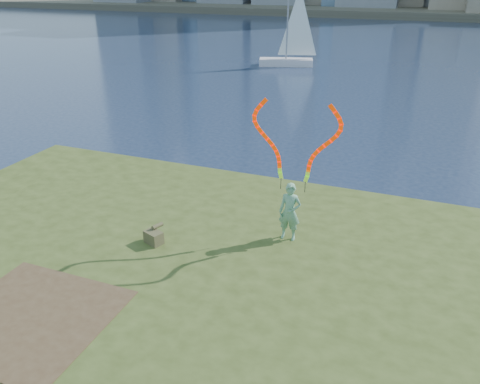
% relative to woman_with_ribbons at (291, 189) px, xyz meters
% --- Properties ---
extents(ground, '(320.00, 320.00, 0.00)m').
position_rel_woman_with_ribbons_xyz_m(ground, '(-1.85, -1.74, -2.22)').
color(ground, '#1B2843').
rests_on(ground, ground).
extents(grassy_knoll, '(20.00, 18.00, 0.80)m').
position_rel_woman_with_ribbons_xyz_m(grassy_knoll, '(-1.85, -4.03, -1.88)').
color(grassy_knoll, '#374619').
rests_on(grassy_knoll, ground).
extents(dirt_patch, '(3.20, 3.00, 0.02)m').
position_rel_woman_with_ribbons_xyz_m(dirt_patch, '(-4.05, -4.94, -1.41)').
color(dirt_patch, '#47331E').
rests_on(dirt_patch, grassy_knoll).
extents(far_shore, '(320.00, 40.00, 1.20)m').
position_rel_woman_with_ribbons_xyz_m(far_shore, '(-1.85, 93.26, -1.62)').
color(far_shore, '#4E4939').
rests_on(far_shore, ground).
extents(woman_with_ribbons, '(2.02, 0.39, 3.95)m').
position_rel_woman_with_ribbons_xyz_m(woman_with_ribbons, '(0.00, 0.00, 0.00)').
color(woman_with_ribbons, '#157238').
rests_on(woman_with_ribbons, grassy_knoll).
extents(canvas_bag, '(0.55, 0.62, 0.44)m').
position_rel_woman_with_ribbons_xyz_m(canvas_bag, '(-3.18, -1.50, -1.24)').
color(canvas_bag, '#444523').
rests_on(canvas_bag, grassy_knoll).
extents(sailboat, '(4.69, 2.57, 7.08)m').
position_rel_woman_with_ribbons_xyz_m(sailboat, '(-7.91, 28.27, -1.01)').
color(sailboat, silver).
rests_on(sailboat, ground).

